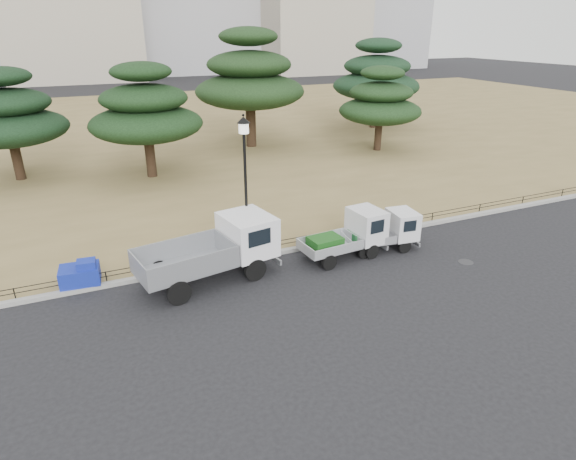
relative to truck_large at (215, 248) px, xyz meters
name	(u,v)px	position (x,y,z in m)	size (l,w,h in m)	color
ground	(309,281)	(3.12, -1.60, -1.25)	(220.00, 220.00, 0.00)	black
lawn	(161,131)	(3.12, 29.00, -1.17)	(120.00, 56.00, 0.15)	olive
curb	(282,252)	(3.12, 1.00, -1.17)	(120.00, 0.25, 0.16)	gray
truck_large	(215,248)	(0.00, 0.00, 0.00)	(5.43, 2.90, 2.25)	black
truck_kei_front	(349,235)	(5.56, -0.31, -0.31)	(3.66, 1.80, 1.88)	black
truck_kei_rear	(386,231)	(7.32, -0.37, -0.43)	(3.26, 1.67, 1.64)	black
street_lamp	(245,164)	(1.71, 1.30, 2.70)	(0.50, 0.50, 5.61)	black
pipe_fence	(281,242)	(3.12, 1.15, -0.81)	(38.00, 0.04, 0.40)	black
tarp_pile	(81,274)	(-4.71, 1.40, -0.73)	(1.46, 1.13, 0.91)	#1529A8
manhole	(466,262)	(9.62, -2.80, -1.24)	(0.60, 0.60, 0.01)	#2D2D30
pine_west_near	(7,116)	(-7.57, 16.98, 2.73)	(6.64, 6.64, 6.64)	black
pine_center_left	(145,112)	(-0.04, 14.34, 2.87)	(6.76, 6.76, 6.87)	black
pine_center_right	(250,79)	(8.52, 19.67, 3.97)	(8.25, 8.25, 8.75)	black
pine_east_near	(380,102)	(16.87, 14.55, 2.45)	(6.08, 6.08, 6.14)	black
pine_east_far	(376,77)	(21.60, 22.33, 3.42)	(7.80, 7.80, 7.84)	black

